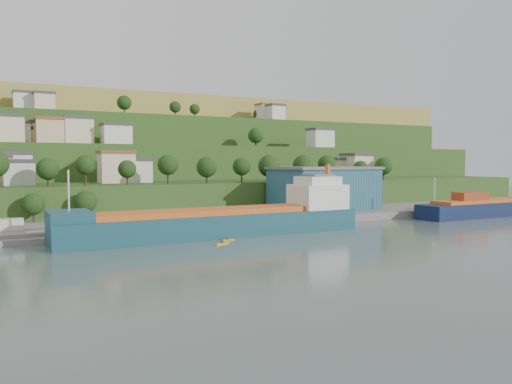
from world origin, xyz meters
TOP-DOWN VIEW (x-y plane):
  - ground at (0.00, 0.00)m, footprint 500.00×500.00m
  - quay at (20.00, 28.00)m, footprint 220.00×26.00m
  - hillside at (-0.05, 168.70)m, footprint 360.00×211.03m
  - cargo_ship_near at (-8.81, 8.02)m, footprint 68.73×12.51m
  - cargo_ship_far at (80.97, 8.97)m, footprint 54.46×10.34m
  - warehouse at (33.42, 31.00)m, footprint 32.58×21.71m
  - caravan at (-52.18, 22.98)m, footprint 6.90×3.02m
  - dinghy at (-46.31, 17.84)m, footprint 4.70×2.24m
  - kayak_orange at (-11.50, 1.17)m, footprint 3.17×0.80m
  - kayak_yellow at (-14.35, -2.71)m, footprint 3.59×2.06m

SIDE VIEW (x-z plane):
  - ground at x=0.00m, z-range 0.00..0.00m
  - quay at x=20.00m, z-range -2.00..2.00m
  - hillside at x=-0.05m, z-range -47.92..48.08m
  - kayak_orange at x=-11.50m, z-range -0.16..0.62m
  - kayak_yellow at x=-14.35m, z-range -0.19..0.72m
  - dinghy at x=-46.31m, z-range 1.20..2.10m
  - cargo_ship_far at x=80.97m, z-range -5.04..9.70m
  - caravan at x=-52.18m, z-range 1.20..4.39m
  - cargo_ship_near at x=-8.81m, z-range -5.99..11.61m
  - warehouse at x=33.42m, z-range 2.03..14.83m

